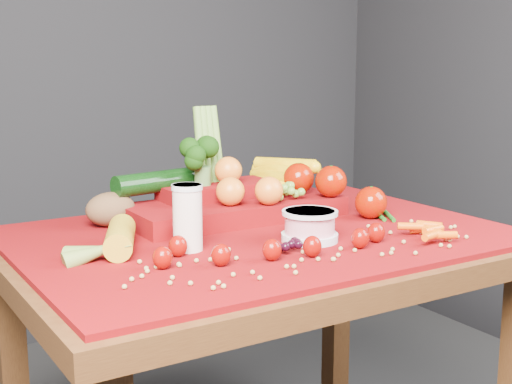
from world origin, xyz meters
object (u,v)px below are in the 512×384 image
yogurt_bowl (310,225)px  produce_mound (243,193)px  milk_glass (188,215)px  table (261,279)px

yogurt_bowl → produce_mound: (-0.00, 0.27, 0.02)m
yogurt_bowl → produce_mound: produce_mound is taller
yogurt_bowl → produce_mound: size_ratio=0.20×
produce_mound → milk_glass: bearing=-141.0°
table → yogurt_bowl: bearing=-67.5°
milk_glass → produce_mound: bearing=39.0°
milk_glass → yogurt_bowl: milk_glass is taller
table → milk_glass: size_ratio=8.19×
milk_glass → produce_mound: produce_mound is taller
yogurt_bowl → produce_mound: bearing=90.1°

